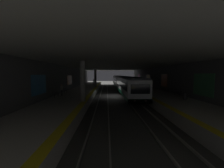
# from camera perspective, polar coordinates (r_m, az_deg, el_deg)

# --- Properties ---
(ground_plane) EXTENTS (120.00, 120.00, 0.00)m
(ground_plane) POSITION_cam_1_polar(r_m,az_deg,el_deg) (27.22, 1.38, -4.80)
(ground_plane) COLOR #42423F
(track_left) EXTENTS (60.00, 1.53, 0.16)m
(track_left) POSITION_cam_1_polar(r_m,az_deg,el_deg) (27.43, 5.99, -4.58)
(track_left) COLOR gray
(track_left) RESTS_ON ground
(track_right) EXTENTS (60.00, 1.53, 0.16)m
(track_right) POSITION_cam_1_polar(r_m,az_deg,el_deg) (27.17, -3.27, -4.65)
(track_right) COLOR gray
(track_right) RESTS_ON ground
(platform_left) EXTENTS (60.00, 5.30, 1.06)m
(platform_left) POSITION_cam_1_polar(r_m,az_deg,el_deg) (28.31, 14.76, -3.52)
(platform_left) COLOR beige
(platform_left) RESTS_ON ground
(platform_right) EXTENTS (60.00, 5.30, 1.06)m
(platform_right) POSITION_cam_1_polar(r_m,az_deg,el_deg) (27.54, -12.37, -3.68)
(platform_right) COLOR beige
(platform_right) RESTS_ON ground
(wall_left) EXTENTS (60.00, 0.56, 5.60)m
(wall_left) POSITION_cam_1_polar(r_m,az_deg,el_deg) (29.12, 20.28, 1.07)
(wall_left) COLOR slate
(wall_left) RESTS_ON ground
(wall_right) EXTENTS (60.00, 0.56, 5.60)m
(wall_right) POSITION_cam_1_polar(r_m,az_deg,el_deg) (28.02, -18.28, 1.01)
(wall_right) COLOR slate
(wall_right) RESTS_ON ground
(ceiling_slab) EXTENTS (60.00, 19.40, 0.40)m
(ceiling_slab) POSITION_cam_1_polar(r_m,az_deg,el_deg) (26.96, 1.40, 7.48)
(ceiling_slab) COLOR #ADAAA3
(ceiling_slab) RESTS_ON wall_left
(pillar_near) EXTENTS (0.56, 0.56, 4.55)m
(pillar_near) POSITION_cam_1_polar(r_m,az_deg,el_deg) (16.52, -11.54, 1.08)
(pillar_near) COLOR gray
(pillar_near) RESTS_ON platform_right
(pillar_far) EXTENTS (0.56, 0.56, 4.55)m
(pillar_far) POSITION_cam_1_polar(r_m,az_deg,el_deg) (34.57, -6.60, 2.56)
(pillar_far) COLOR gray
(pillar_far) RESTS_ON platform_right
(metro_train) EXTENTS (38.73, 2.83, 3.49)m
(metro_train) POSITION_cam_1_polar(r_m,az_deg,el_deg) (35.84, 4.05, 0.55)
(metro_train) COLOR silver
(metro_train) RESTS_ON track_left
(bench_left_near) EXTENTS (1.70, 0.47, 0.86)m
(bench_left_near) POSITION_cam_1_polar(r_m,az_deg,el_deg) (22.68, 24.60, -2.89)
(bench_left_near) COLOR #262628
(bench_left_near) RESTS_ON platform_left
(bench_left_mid) EXTENTS (1.70, 0.47, 0.86)m
(bench_left_mid) POSITION_cam_1_polar(r_m,az_deg,el_deg) (43.56, 11.41, 0.48)
(bench_left_mid) COLOR #262628
(bench_left_mid) RESTS_ON platform_left
(bench_right_near) EXTENTS (1.70, 0.47, 0.86)m
(bench_right_near) POSITION_cam_1_polar(r_m,az_deg,el_deg) (20.84, -21.44, -3.38)
(bench_right_near) COLOR #262628
(bench_right_near) RESTS_ON platform_right
(bench_right_mid) EXTENTS (1.70, 0.47, 0.86)m
(bench_right_mid) POSITION_cam_1_polar(r_m,az_deg,el_deg) (25.01, -18.11, -2.13)
(bench_right_mid) COLOR #262628
(bench_right_mid) RESTS_ON platform_right
(person_waiting_near) EXTENTS (0.60, 0.23, 1.67)m
(person_waiting_near) POSITION_cam_1_polar(r_m,az_deg,el_deg) (40.22, -7.28, 0.79)
(person_waiting_near) COLOR #373737
(person_waiting_near) RESTS_ON platform_right
(person_walking_mid) EXTENTS (0.60, 0.22, 1.64)m
(person_walking_mid) POSITION_cam_1_polar(r_m,az_deg,el_deg) (21.75, -19.36, -2.07)
(person_walking_mid) COLOR #3C3C3C
(person_walking_mid) RESTS_ON platform_right
(trash_bin) EXTENTS (0.44, 0.44, 0.85)m
(trash_bin) POSITION_cam_1_polar(r_m,az_deg,el_deg) (19.50, 26.96, -4.31)
(trash_bin) COLOR #595B5E
(trash_bin) RESTS_ON platform_left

